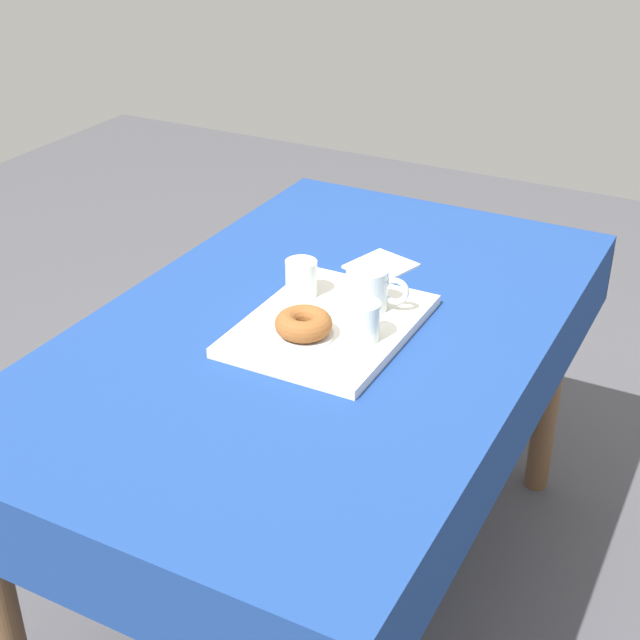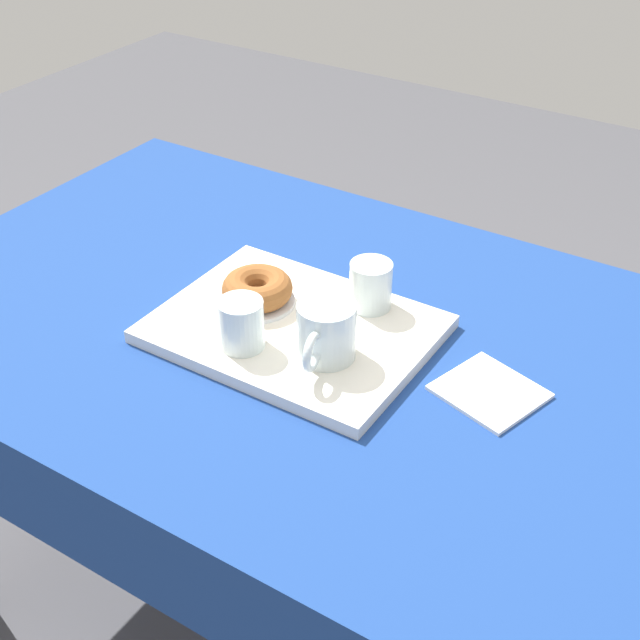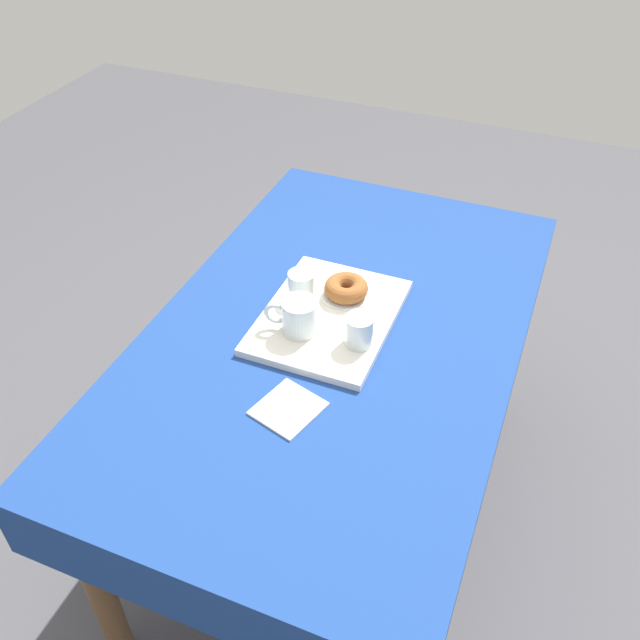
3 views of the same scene
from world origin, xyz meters
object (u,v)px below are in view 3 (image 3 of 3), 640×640
at_px(dining_table, 335,357).
at_px(water_glass_near, 359,332).
at_px(paper_napkin, 288,409).
at_px(water_glass_far, 301,287).
at_px(tea_mug_left, 299,317).
at_px(donut_plate_left, 346,296).
at_px(serving_tray, 329,317).
at_px(sugar_donut_left, 346,288).

xyz_separation_m(dining_table, water_glass_near, (0.05, 0.08, 0.15)).
bearing_deg(paper_napkin, water_glass_far, -161.31).
xyz_separation_m(tea_mug_left, donut_plate_left, (-0.17, 0.06, -0.04)).
bearing_deg(tea_mug_left, serving_tray, 152.99).
distance_m(dining_table, donut_plate_left, 0.16).
relative_size(serving_tray, water_glass_near, 5.36).
distance_m(serving_tray, donut_plate_left, 0.08).
bearing_deg(dining_table, paper_napkin, 0.07).
distance_m(tea_mug_left, sugar_donut_left, 0.18).
bearing_deg(donut_plate_left, tea_mug_left, -19.85).
height_order(tea_mug_left, sugar_donut_left, tea_mug_left).
bearing_deg(dining_table, sugar_donut_left, -172.76).
height_order(serving_tray, water_glass_near, water_glass_near).
distance_m(serving_tray, paper_napkin, 0.32).
height_order(dining_table, paper_napkin, paper_napkin).
height_order(serving_tray, sugar_donut_left, sugar_donut_left).
xyz_separation_m(serving_tray, water_glass_near, (0.07, 0.11, 0.04)).
xyz_separation_m(sugar_donut_left, paper_napkin, (0.39, 0.01, -0.05)).
distance_m(water_glass_far, sugar_donut_left, 0.11).
height_order(sugar_donut_left, paper_napkin, sugar_donut_left).
xyz_separation_m(serving_tray, tea_mug_left, (0.09, -0.04, 0.05)).
xyz_separation_m(serving_tray, water_glass_far, (-0.03, -0.09, 0.05)).
bearing_deg(dining_table, tea_mug_left, -50.01).
distance_m(donut_plate_left, paper_napkin, 0.40).
bearing_deg(donut_plate_left, water_glass_far, -65.75).
height_order(tea_mug_left, water_glass_far, tea_mug_left).
bearing_deg(water_glass_near, sugar_donut_left, -149.81).
bearing_deg(sugar_donut_left, water_glass_near, 30.19).
distance_m(water_glass_near, paper_napkin, 0.26).
relative_size(serving_tray, sugar_donut_left, 3.69).
xyz_separation_m(tea_mug_left, paper_napkin, (0.23, 0.07, -0.06)).
relative_size(donut_plate_left, paper_napkin, 0.89).
distance_m(dining_table, sugar_donut_left, 0.18).
relative_size(dining_table, serving_tray, 3.50).
bearing_deg(serving_tray, dining_table, 49.81).
xyz_separation_m(water_glass_near, paper_napkin, (0.24, -0.08, -0.05)).
height_order(serving_tray, water_glass_far, water_glass_far).
height_order(water_glass_far, paper_napkin, water_glass_far).
xyz_separation_m(dining_table, tea_mug_left, (0.06, -0.07, 0.16)).
bearing_deg(sugar_donut_left, dining_table, 7.24).
relative_size(dining_table, water_glass_far, 18.74).
bearing_deg(tea_mug_left, sugar_donut_left, 160.15).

